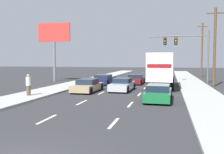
{
  "coord_description": "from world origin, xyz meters",
  "views": [
    {
      "loc": [
        4.2,
        -5.61,
        2.93
      ],
      "look_at": [
        -0.69,
        15.32,
        1.46
      ],
      "focal_mm": 39.64,
      "sensor_mm": 36.0,
      "label": 1
    }
  ],
  "objects_px": {
    "car_green": "(158,93)",
    "traffic_signal_mast": "(183,45)",
    "car_maroon": "(136,80)",
    "car_silver": "(122,85)",
    "box_truck": "(162,68)",
    "utility_pole_mid": "(215,46)",
    "car_tan": "(88,86)",
    "car_navy": "(104,80)",
    "utility_pole_far": "(202,49)",
    "roadside_billboard": "(54,39)",
    "pedestrian_near_corner": "(28,85)"
  },
  "relations": [
    {
      "from": "car_green",
      "to": "traffic_signal_mast",
      "type": "distance_m",
      "value": 16.19
    },
    {
      "from": "car_maroon",
      "to": "car_silver",
      "type": "distance_m",
      "value": 7.06
    },
    {
      "from": "box_truck",
      "to": "utility_pole_mid",
      "type": "height_order",
      "value": "utility_pole_mid"
    },
    {
      "from": "car_tan",
      "to": "box_truck",
      "type": "distance_m",
      "value": 8.36
    },
    {
      "from": "car_navy",
      "to": "utility_pole_far",
      "type": "height_order",
      "value": "utility_pole_far"
    },
    {
      "from": "car_green",
      "to": "traffic_signal_mast",
      "type": "bearing_deg",
      "value": 81.17
    },
    {
      "from": "car_tan",
      "to": "car_navy",
      "type": "bearing_deg",
      "value": 93.2
    },
    {
      "from": "car_maroon",
      "to": "box_truck",
      "type": "bearing_deg",
      "value": -48.24
    },
    {
      "from": "car_maroon",
      "to": "car_green",
      "type": "relative_size",
      "value": 0.94
    },
    {
      "from": "car_silver",
      "to": "utility_pole_mid",
      "type": "distance_m",
      "value": 11.53
    },
    {
      "from": "car_green",
      "to": "utility_pole_mid",
      "type": "xyz_separation_m",
      "value": [
        5.54,
        11.0,
        3.9
      ]
    },
    {
      "from": "car_navy",
      "to": "utility_pole_mid",
      "type": "distance_m",
      "value": 13.18
    },
    {
      "from": "utility_pole_mid",
      "to": "car_tan",
      "type": "bearing_deg",
      "value": -149.04
    },
    {
      "from": "roadside_billboard",
      "to": "traffic_signal_mast",
      "type": "bearing_deg",
      "value": 6.25
    },
    {
      "from": "car_green",
      "to": "roadside_billboard",
      "type": "xyz_separation_m",
      "value": [
        -14.81,
        13.53,
        5.28
      ]
    },
    {
      "from": "car_tan",
      "to": "car_silver",
      "type": "distance_m",
      "value": 3.37
    },
    {
      "from": "utility_pole_far",
      "to": "car_green",
      "type": "bearing_deg",
      "value": -102.8
    },
    {
      "from": "car_navy",
      "to": "utility_pole_far",
      "type": "bearing_deg",
      "value": 50.47
    },
    {
      "from": "roadside_billboard",
      "to": "pedestrian_near_corner",
      "type": "height_order",
      "value": "roadside_billboard"
    },
    {
      "from": "utility_pole_far",
      "to": "utility_pole_mid",
      "type": "bearing_deg",
      "value": -92.18
    },
    {
      "from": "car_maroon",
      "to": "car_green",
      "type": "xyz_separation_m",
      "value": [
        3.31,
        -12.24,
        0.01
      ]
    },
    {
      "from": "utility_pole_mid",
      "to": "box_truck",
      "type": "bearing_deg",
      "value": -156.74
    },
    {
      "from": "box_truck",
      "to": "car_silver",
      "type": "bearing_deg",
      "value": -136.27
    },
    {
      "from": "car_maroon",
      "to": "box_truck",
      "type": "relative_size",
      "value": 0.47
    },
    {
      "from": "utility_pole_mid",
      "to": "roadside_billboard",
      "type": "height_order",
      "value": "utility_pole_mid"
    },
    {
      "from": "car_green",
      "to": "roadside_billboard",
      "type": "bearing_deg",
      "value": 137.58
    },
    {
      "from": "utility_pole_mid",
      "to": "pedestrian_near_corner",
      "type": "height_order",
      "value": "utility_pole_mid"
    },
    {
      "from": "car_navy",
      "to": "car_tan",
      "type": "distance_m",
      "value": 7.36
    },
    {
      "from": "car_maroon",
      "to": "pedestrian_near_corner",
      "type": "height_order",
      "value": "pedestrian_near_corner"
    },
    {
      "from": "pedestrian_near_corner",
      "to": "box_truck",
      "type": "bearing_deg",
      "value": 42.51
    },
    {
      "from": "car_maroon",
      "to": "utility_pole_mid",
      "type": "height_order",
      "value": "utility_pole_mid"
    },
    {
      "from": "pedestrian_near_corner",
      "to": "utility_pole_far",
      "type": "bearing_deg",
      "value": 59.56
    },
    {
      "from": "car_maroon",
      "to": "box_truck",
      "type": "distance_m",
      "value": 5.12
    },
    {
      "from": "car_green",
      "to": "utility_pole_far",
      "type": "relative_size",
      "value": 0.49
    },
    {
      "from": "roadside_billboard",
      "to": "utility_pole_far",
      "type": "bearing_deg",
      "value": 32.81
    },
    {
      "from": "utility_pole_mid",
      "to": "pedestrian_near_corner",
      "type": "relative_size",
      "value": 5.13
    },
    {
      "from": "car_green",
      "to": "traffic_signal_mast",
      "type": "xyz_separation_m",
      "value": [
        2.39,
        15.42,
        4.34
      ]
    },
    {
      "from": "car_navy",
      "to": "car_silver",
      "type": "distance_m",
      "value": 6.79
    },
    {
      "from": "car_navy",
      "to": "car_silver",
      "type": "bearing_deg",
      "value": -59.6
    },
    {
      "from": "traffic_signal_mast",
      "to": "utility_pole_far",
      "type": "distance_m",
      "value": 12.21
    },
    {
      "from": "car_silver",
      "to": "car_tan",
      "type": "bearing_deg",
      "value": -153.74
    },
    {
      "from": "car_maroon",
      "to": "car_silver",
      "type": "relative_size",
      "value": 0.94
    },
    {
      "from": "car_navy",
      "to": "box_truck",
      "type": "bearing_deg",
      "value": -19.22
    },
    {
      "from": "car_silver",
      "to": "traffic_signal_mast",
      "type": "height_order",
      "value": "traffic_signal_mast"
    },
    {
      "from": "car_maroon",
      "to": "utility_pole_far",
      "type": "distance_m",
      "value": 18.07
    },
    {
      "from": "utility_pole_mid",
      "to": "utility_pole_far",
      "type": "distance_m",
      "value": 16.06
    },
    {
      "from": "car_silver",
      "to": "box_truck",
      "type": "distance_m",
      "value": 5.17
    },
    {
      "from": "car_tan",
      "to": "utility_pole_mid",
      "type": "distance_m",
      "value": 14.73
    },
    {
      "from": "car_silver",
      "to": "car_navy",
      "type": "bearing_deg",
      "value": 120.4
    },
    {
      "from": "car_navy",
      "to": "car_tan",
      "type": "height_order",
      "value": "car_tan"
    }
  ]
}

